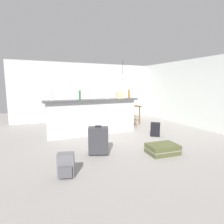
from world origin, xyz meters
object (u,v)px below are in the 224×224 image
Objects in this scene: bottle_white at (51,95)px; backpack_grey at (66,166)px; bottle_clear at (107,95)px; dining_table at (125,108)px; pendant_lamp at (123,76)px; bottle_amber at (129,94)px; backpack_black at (155,130)px; suitcase_upright_charcoal at (98,140)px; suitcase_flat_olive at (163,149)px; grocery_bag at (120,95)px; bottle_green at (80,95)px; dining_chair_near_partition at (129,113)px.

backpack_grey is at bearing -91.99° from bottle_white.
bottle_clear is 0.23× the size of dining_table.
bottle_amber is at bearing -106.70° from pendant_lamp.
bottle_amber is 1.50m from backpack_black.
suitcase_upright_charcoal is at bearing -119.72° from bottle_clear.
bottle_clear is at bearing -169.57° from bottle_amber.
backpack_black is (0.75, 1.25, 0.09)m from suitcase_flat_olive.
bottle_clear reaches higher than backpack_black.
backpack_grey is (-1.73, -2.25, -1.05)m from bottle_clear.
bottle_green is at bearing -177.18° from grocery_bag.
grocery_bag is at bearing 15.21° from bottle_clear.
backpack_grey is (-2.59, -2.41, -1.06)m from bottle_amber.
dining_table is (2.09, 1.07, -0.61)m from bottle_green.
grocery_bag is 2.34m from suitcase_upright_charcoal.
grocery_bag is 1.44m from pendant_lamp.
pendant_lamp is (2.04, 1.16, 0.64)m from bottle_green.
dining_table is 3.41m from suitcase_upright_charcoal.
suitcase_flat_olive is at bearing -103.87° from dining_chair_near_partition.
bottle_clear is 0.38× the size of suitcase_upright_charcoal.
suitcase_upright_charcoal is (-1.39, -1.66, -0.90)m from grocery_bag.
suitcase_flat_olive is at bearing -58.13° from bottle_green.
grocery_bag is (2.17, 0.03, -0.04)m from bottle_white.
bottle_amber is (1.72, 0.08, 0.00)m from bottle_green.
bottle_clear is at bearing -133.95° from pendant_lamp.
bottle_green is 2.70m from backpack_grey.
dining_chair_near_partition is at bearing 44.80° from backpack_grey.
pendant_lamp reaches higher than suitcase_flat_olive.
suitcase_upright_charcoal is at bearing -130.04° from grocery_bag.
bottle_white reaches higher than backpack_black.
dining_table reaches higher than backpack_grey.
dining_chair_near_partition is 1.31× the size of pendant_lamp.
dining_chair_near_partition is at bearing -93.18° from pendant_lamp.
dining_table is at bearing 19.71° from bottle_white.
bottle_amber reaches higher than bottle_clear.
bottle_green is 0.66× the size of backpack_grey.
dining_table is at bearing 76.89° from suitcase_flat_olive.
bottle_amber is at bearing 2.74° from grocery_bag.
bottle_white is at bearing 88.01° from backpack_grey.
bottle_green is at bearing 156.63° from backpack_black.
suitcase_upright_charcoal reaches higher than suitcase_flat_olive.
grocery_bag is at bearing 0.87° from bottle_white.
bottle_green is 2.20m from dining_chair_near_partition.
grocery_bag is 0.28× the size of dining_chair_near_partition.
suitcase_flat_olive is at bearing -22.64° from suitcase_upright_charcoal.
dining_table reaches higher than backpack_black.
bottle_amber is (0.87, 0.16, 0.01)m from bottle_clear.
bottle_clear is 1.83m from backpack_black.
bottle_green is 1.84m from suitcase_upright_charcoal.
bottle_amber reaches higher than grocery_bag.
backpack_grey is (-0.88, -2.32, -1.06)m from bottle_green.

